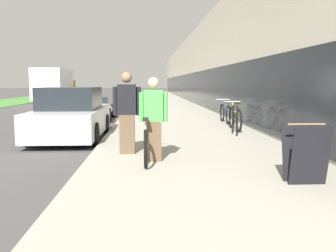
# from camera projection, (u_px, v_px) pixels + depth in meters

# --- Properties ---
(sidewalk_slab) EXTENTS (4.60, 70.00, 0.10)m
(sidewalk_slab) POSITION_uv_depth(u_px,v_px,m) (163.00, 104.00, 27.29)
(sidewalk_slab) COLOR #A39E8E
(sidewalk_slab) RESTS_ON ground
(storefront_facade) EXTENTS (10.01, 70.00, 5.49)m
(storefront_facade) POSITION_uv_depth(u_px,v_px,m) (237.00, 70.00, 35.31)
(storefront_facade) COLOR beige
(storefront_facade) RESTS_ON ground
(lawn_strip) EXTENTS (4.56, 70.00, 0.03)m
(lawn_strip) POSITION_uv_depth(u_px,v_px,m) (7.00, 102.00, 30.60)
(lawn_strip) COLOR #478438
(lawn_strip) RESTS_ON ground
(tandem_bicycle) EXTENTS (0.52, 2.58, 0.86)m
(tandem_bicycle) POSITION_uv_depth(u_px,v_px,m) (146.00, 139.00, 7.48)
(tandem_bicycle) COLOR black
(tandem_bicycle) RESTS_ON sidewalk_slab
(person_rider) EXTENTS (0.54, 0.21, 1.60)m
(person_rider) POSITION_uv_depth(u_px,v_px,m) (153.00, 119.00, 7.11)
(person_rider) COLOR brown
(person_rider) RESTS_ON sidewalk_slab
(person_bystander) EXTENTS (0.58, 0.23, 1.72)m
(person_bystander) POSITION_uv_depth(u_px,v_px,m) (127.00, 113.00, 7.85)
(person_bystander) COLOR brown
(person_bystander) RESTS_ON sidewalk_slab
(bike_rack_hoop) EXTENTS (0.05, 0.60, 0.84)m
(bike_rack_hoop) POSITION_uv_depth(u_px,v_px,m) (235.00, 117.00, 10.71)
(bike_rack_hoop) COLOR black
(bike_rack_hoop) RESTS_ON sidewalk_slab
(cruiser_bike_nearest) EXTENTS (0.52, 1.66, 0.90)m
(cruiser_bike_nearest) POSITION_uv_depth(u_px,v_px,m) (235.00, 118.00, 11.80)
(cruiser_bike_nearest) COLOR black
(cruiser_bike_nearest) RESTS_ON sidewalk_slab
(cruiser_bike_middle) EXTENTS (0.52, 1.79, 0.87)m
(cruiser_bike_middle) POSITION_uv_depth(u_px,v_px,m) (225.00, 113.00, 13.92)
(cruiser_bike_middle) COLOR black
(cruiser_bike_middle) RESTS_ON sidewalk_slab
(sandwich_board_sign) EXTENTS (0.56, 0.56, 0.90)m
(sandwich_board_sign) POSITION_uv_depth(u_px,v_px,m) (305.00, 153.00, 5.56)
(sandwich_board_sign) COLOR black
(sandwich_board_sign) RESTS_ON sidewalk_slab
(parked_sedan_curbside) EXTENTS (1.82, 4.14, 1.47)m
(parked_sedan_curbside) POSITION_uv_depth(u_px,v_px,m) (71.00, 116.00, 10.60)
(parked_sedan_curbside) COLOR silver
(parked_sedan_curbside) RESTS_ON ground
(vintage_roadster_curbside) EXTENTS (1.70, 4.27, 0.94)m
(vintage_roadster_curbside) POSITION_uv_depth(u_px,v_px,m) (94.00, 110.00, 16.15)
(vintage_roadster_curbside) COLOR white
(vintage_roadster_curbside) RESTS_ON ground
(moving_truck) EXTENTS (2.31, 6.40, 2.69)m
(moving_truck) POSITION_uv_depth(u_px,v_px,m) (55.00, 86.00, 30.32)
(moving_truck) COLOR orange
(moving_truck) RESTS_ON ground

